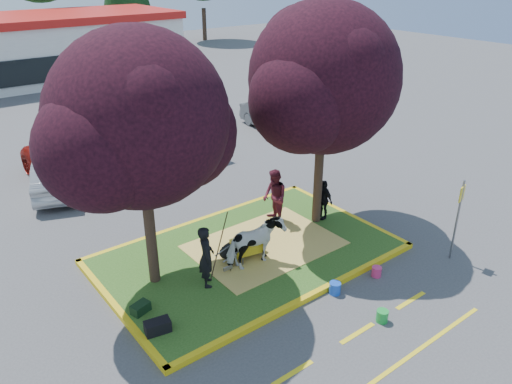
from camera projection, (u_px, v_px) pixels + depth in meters
ground at (249, 256)px, 14.55m from camera, size 90.00×90.00×0.00m
median_island at (249, 254)px, 14.52m from camera, size 8.00×5.00×0.15m
curb_near at (309, 297)px, 12.68m from camera, size 8.30×0.16×0.15m
curb_far at (201, 220)px, 16.37m from camera, size 8.30×0.16×0.15m
curb_left at (116, 308)px, 12.26m from camera, size 0.16×5.30×0.15m
curb_right at (345, 214)px, 16.78m from camera, size 0.16×5.30×0.15m
straw_bedding at (265, 245)px, 14.82m from camera, size 4.20×3.00×0.01m
tree_purple_left at (141, 127)px, 11.44m from camera, size 5.06×4.20×6.51m
tree_purple_right at (325, 85)px, 14.37m from camera, size 5.30×4.40×6.82m
fire_lane_stripe_a at (293, 373)px, 10.44m from camera, size 1.10×0.12×0.01m
fire_lane_stripe_b at (357, 333)px, 11.55m from camera, size 1.10×0.12×0.01m
fire_lane_stripe_c at (411, 300)px, 12.65m from camera, size 1.10×0.12×0.01m
fire_lane_long at (400, 363)px, 10.69m from camera, size 6.00×0.10×0.01m
retail_building at (30, 48)px, 34.75m from camera, size 20.40×8.40×4.40m
cow at (255, 244)px, 13.55m from camera, size 1.66×0.77×1.39m
calf at (236, 249)px, 14.16m from camera, size 1.13×0.66×0.48m
handler at (206, 256)px, 12.70m from camera, size 0.64×0.73×1.68m
visitor_a at (275, 197)px, 15.76m from camera, size 0.87×1.01×1.78m
visitor_b at (323, 199)px, 16.11m from camera, size 0.34×0.79×1.33m
wheelbarrow at (248, 246)px, 14.00m from camera, size 1.59×0.68×0.60m
gear_bag_dark at (158, 327)px, 11.31m from camera, size 0.63×0.43×0.30m
gear_bag_green at (140, 308)px, 11.96m from camera, size 0.51×0.40×0.24m
sign_post at (459, 212)px, 13.81m from camera, size 0.34×0.11×2.46m
bucket_green at (382, 316)px, 11.87m from camera, size 0.32×0.32×0.30m
bucket_pink at (377, 272)px, 13.57m from camera, size 0.28×0.28×0.28m
bucket_blue at (335, 288)px, 12.86m from camera, size 0.39×0.39×0.32m
car_silver at (56, 175)px, 18.37m from camera, size 2.72×4.24×1.32m
car_red at (75, 163)px, 19.15m from camera, size 3.01×5.58×1.49m
car_white at (169, 132)px, 22.49m from camera, size 2.68×5.55×1.56m
car_grey at (273, 117)px, 24.98m from camera, size 1.87×4.36×1.40m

